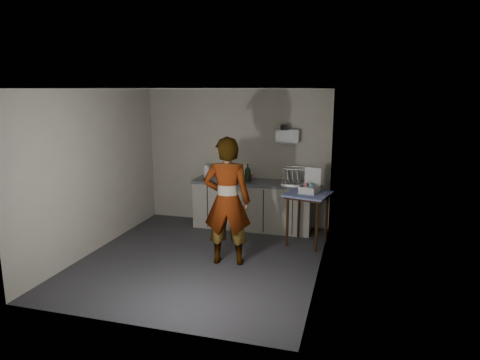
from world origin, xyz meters
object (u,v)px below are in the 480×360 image
(dark_bottle, at_px, (237,173))
(dish_rack, at_px, (294,180))
(standing_man, at_px, (227,201))
(soap_bottle, at_px, (248,173))
(paper_towel, at_px, (207,173))
(bakery_box, at_px, (310,187))
(soda_can, at_px, (250,177))
(kitchen_counter, at_px, (253,206))
(side_table, at_px, (308,200))

(dark_bottle, xyz_separation_m, dish_rack, (1.10, -0.08, -0.05))
(standing_man, bearing_deg, soap_bottle, -95.71)
(paper_towel, relative_size, bakery_box, 0.67)
(dish_rack, height_order, bakery_box, bakery_box)
(soda_can, distance_m, dish_rack, 0.85)
(paper_towel, distance_m, bakery_box, 2.07)
(dark_bottle, distance_m, dish_rack, 1.11)
(bakery_box, bearing_deg, soap_bottle, 171.85)
(dark_bottle, bearing_deg, kitchen_counter, -7.07)
(soda_can, bearing_deg, soap_bottle, -114.22)
(kitchen_counter, height_order, soap_bottle, soap_bottle)
(kitchen_counter, distance_m, soda_can, 0.55)
(kitchen_counter, bearing_deg, bakery_box, -26.84)
(bakery_box, bearing_deg, kitchen_counter, 168.87)
(soap_bottle, xyz_separation_m, soda_can, (0.03, 0.07, -0.10))
(kitchen_counter, relative_size, standing_man, 1.16)
(dark_bottle, height_order, paper_towel, paper_towel)
(soap_bottle, relative_size, paper_towel, 1.19)
(side_table, bearing_deg, paper_towel, 178.68)
(dish_rack, bearing_deg, standing_man, -113.98)
(kitchen_counter, height_order, bakery_box, bakery_box)
(side_table, distance_m, bakery_box, 0.21)
(side_table, xyz_separation_m, soda_can, (-1.16, 0.64, 0.19))
(standing_man, bearing_deg, dark_bottle, -88.57)
(soda_can, bearing_deg, kitchen_counter, -30.27)
(soap_bottle, relative_size, dish_rack, 0.74)
(kitchen_counter, bearing_deg, dark_bottle, 172.93)
(kitchen_counter, relative_size, dish_rack, 5.13)
(bakery_box, bearing_deg, standing_man, -117.40)
(soda_can, xyz_separation_m, dark_bottle, (-0.26, 0.00, 0.06))
(side_table, height_order, soap_bottle, soap_bottle)
(soap_bottle, distance_m, dark_bottle, 0.24)
(standing_man, bearing_deg, soda_can, -96.85)
(soap_bottle, relative_size, soda_can, 2.57)
(side_table, xyz_separation_m, standing_man, (-1.07, -1.12, 0.18))
(kitchen_counter, relative_size, soda_can, 17.81)
(side_table, height_order, standing_man, standing_man)
(kitchen_counter, xyz_separation_m, paper_towel, (-0.89, -0.06, 0.61))
(standing_man, height_order, soda_can, standing_man)
(standing_man, relative_size, dark_bottle, 7.99)
(soda_can, height_order, paper_towel, paper_towel)
(kitchen_counter, height_order, side_table, kitchen_counter)
(kitchen_counter, distance_m, side_table, 1.30)
(side_table, xyz_separation_m, dark_bottle, (-1.42, 0.64, 0.25))
(dish_rack, bearing_deg, dark_bottle, 175.74)
(soap_bottle, distance_m, paper_towel, 0.80)
(side_table, relative_size, standing_man, 0.46)
(kitchen_counter, xyz_separation_m, dark_bottle, (-0.32, 0.04, 0.60))
(kitchen_counter, bearing_deg, side_table, -28.61)
(standing_man, distance_m, soap_bottle, 1.70)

